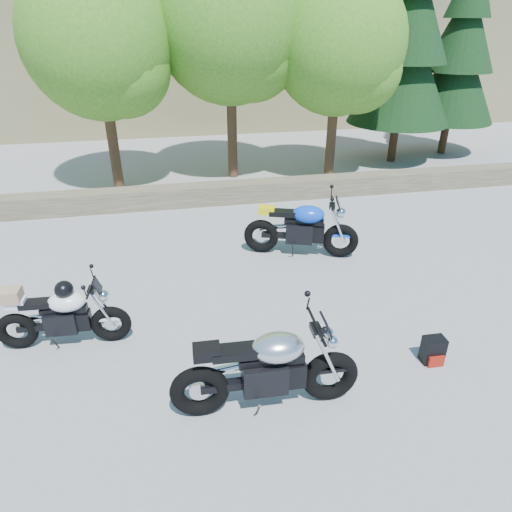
# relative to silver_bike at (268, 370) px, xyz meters

# --- Properties ---
(ground) EXTENTS (90.00, 90.00, 0.00)m
(ground) POSITION_rel_silver_bike_xyz_m (0.16, 1.53, -0.57)
(ground) COLOR gray
(ground) RESTS_ON ground
(stone_wall) EXTENTS (22.00, 0.55, 0.50)m
(stone_wall) POSITION_rel_silver_bike_xyz_m (0.16, 7.03, -0.32)
(stone_wall) COLOR brown
(stone_wall) RESTS_ON ground
(tree_decid_left) EXTENTS (3.67, 3.67, 5.62)m
(tree_decid_left) POSITION_rel_silver_bike_xyz_m (-2.24, 8.66, 3.07)
(tree_decid_left) COLOR #382314
(tree_decid_left) RESTS_ON ground
(tree_decid_mid) EXTENTS (4.08, 4.08, 6.24)m
(tree_decid_mid) POSITION_rel_silver_bike_xyz_m (1.06, 9.06, 3.47)
(tree_decid_mid) COLOR #382314
(tree_decid_mid) RESTS_ON ground
(tree_decid_right) EXTENTS (3.54, 3.54, 5.41)m
(tree_decid_right) POSITION_rel_silver_bike_xyz_m (3.86, 8.46, 2.93)
(tree_decid_right) COLOR #382314
(tree_decid_right) RESTS_ON ground
(conifer_near) EXTENTS (3.17, 3.17, 7.06)m
(conifer_near) POSITION_rel_silver_bike_xyz_m (6.36, 9.73, 3.11)
(conifer_near) COLOR #382314
(conifer_near) RESTS_ON ground
(conifer_far) EXTENTS (2.82, 2.82, 6.27)m
(conifer_far) POSITION_rel_silver_bike_xyz_m (8.56, 10.33, 2.70)
(conifer_far) COLOR #382314
(conifer_far) RESTS_ON ground
(silver_bike) EXTENTS (2.32, 0.73, 1.16)m
(silver_bike) POSITION_rel_silver_bike_xyz_m (0.00, 0.00, 0.00)
(silver_bike) COLOR black
(silver_bike) RESTS_ON ground
(white_bike) EXTENTS (1.90, 0.60, 1.05)m
(white_bike) POSITION_rel_silver_bike_xyz_m (-2.63, 1.75, -0.05)
(white_bike) COLOR black
(white_bike) RESTS_ON ground
(blue_bike) EXTENTS (2.22, 0.99, 1.15)m
(blue_bike) POSITION_rel_silver_bike_xyz_m (1.54, 3.83, -0.01)
(blue_bike) COLOR black
(blue_bike) RESTS_ON ground
(backpack) EXTENTS (0.29, 0.25, 0.39)m
(backpack) POSITION_rel_silver_bike_xyz_m (2.43, 0.35, -0.38)
(backpack) COLOR black
(backpack) RESTS_ON ground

